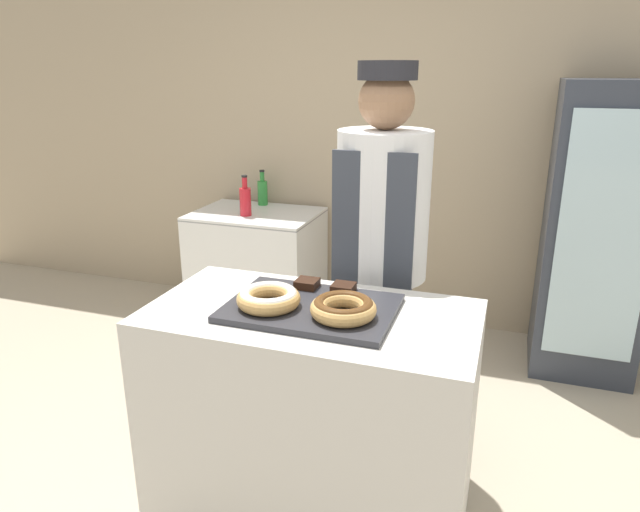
{
  "coord_description": "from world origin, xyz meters",
  "views": [
    {
      "loc": [
        0.65,
        -1.79,
        1.77
      ],
      "look_at": [
        0.0,
        0.1,
        1.11
      ],
      "focal_mm": 32.0,
      "sensor_mm": 36.0,
      "label": 1
    }
  ],
  "objects_px": {
    "brownie_back_right": "(343,288)",
    "bottle_green": "(263,191)",
    "baker_person": "(381,260)",
    "chest_freezer": "(257,266)",
    "donut_chocolate_glaze": "(343,307)",
    "serving_tray": "(311,308)",
    "donut_light_glaze": "(269,297)",
    "bottle_red": "(245,200)",
    "beverage_fridge": "(596,233)",
    "brownie_back_left": "(307,283)"
  },
  "relations": [
    {
      "from": "donut_light_glaze",
      "to": "brownie_back_right",
      "type": "height_order",
      "value": "donut_light_glaze"
    },
    {
      "from": "baker_person",
      "to": "bottle_green",
      "type": "bearing_deg",
      "value": 131.15
    },
    {
      "from": "donut_light_glaze",
      "to": "bottle_red",
      "type": "distance_m",
      "value": 1.95
    },
    {
      "from": "beverage_fridge",
      "to": "chest_freezer",
      "type": "bearing_deg",
      "value": 179.83
    },
    {
      "from": "beverage_fridge",
      "to": "serving_tray",
      "type": "bearing_deg",
      "value": -123.05
    },
    {
      "from": "donut_light_glaze",
      "to": "bottle_green",
      "type": "relative_size",
      "value": 0.89
    },
    {
      "from": "brownie_back_left",
      "to": "serving_tray",
      "type": "bearing_deg",
      "value": -65.16
    },
    {
      "from": "chest_freezer",
      "to": "serving_tray",
      "type": "bearing_deg",
      "value": -59.18
    },
    {
      "from": "brownie_back_right",
      "to": "donut_chocolate_glaze",
      "type": "bearing_deg",
      "value": -73.45
    },
    {
      "from": "donut_chocolate_glaze",
      "to": "chest_freezer",
      "type": "height_order",
      "value": "donut_chocolate_glaze"
    },
    {
      "from": "brownie_back_left",
      "to": "brownie_back_right",
      "type": "relative_size",
      "value": 1.0
    },
    {
      "from": "donut_light_glaze",
      "to": "donut_chocolate_glaze",
      "type": "relative_size",
      "value": 1.0
    },
    {
      "from": "brownie_back_right",
      "to": "bottle_red",
      "type": "xyz_separation_m",
      "value": [
        -1.14,
        1.49,
        -0.06
      ]
    },
    {
      "from": "serving_tray",
      "to": "donut_light_glaze",
      "type": "bearing_deg",
      "value": -156.23
    },
    {
      "from": "brownie_back_right",
      "to": "beverage_fridge",
      "type": "distance_m",
      "value": 1.91
    },
    {
      "from": "bottle_red",
      "to": "beverage_fridge",
      "type": "bearing_deg",
      "value": 2.41
    },
    {
      "from": "brownie_back_left",
      "to": "bottle_green",
      "type": "distance_m",
      "value": 2.09
    },
    {
      "from": "bottle_red",
      "to": "brownie_back_right",
      "type": "bearing_deg",
      "value": -52.51
    },
    {
      "from": "donut_light_glaze",
      "to": "brownie_back_left",
      "type": "height_order",
      "value": "donut_light_glaze"
    },
    {
      "from": "donut_light_glaze",
      "to": "donut_chocolate_glaze",
      "type": "height_order",
      "value": "same"
    },
    {
      "from": "chest_freezer",
      "to": "bottle_green",
      "type": "bearing_deg",
      "value": 101.48
    },
    {
      "from": "donut_chocolate_glaze",
      "to": "chest_freezer",
      "type": "bearing_deg",
      "value": 123.16
    },
    {
      "from": "baker_person",
      "to": "chest_freezer",
      "type": "bearing_deg",
      "value": 135.26
    },
    {
      "from": "bottle_green",
      "to": "brownie_back_right",
      "type": "bearing_deg",
      "value": -57.41
    },
    {
      "from": "bottle_green",
      "to": "brownie_back_left",
      "type": "bearing_deg",
      "value": -60.83
    },
    {
      "from": "bottle_green",
      "to": "bottle_red",
      "type": "bearing_deg",
      "value": -86.24
    },
    {
      "from": "brownie_back_left",
      "to": "brownie_back_right",
      "type": "distance_m",
      "value": 0.15
    },
    {
      "from": "donut_light_glaze",
      "to": "brownie_back_right",
      "type": "relative_size",
      "value": 2.74
    },
    {
      "from": "serving_tray",
      "to": "beverage_fridge",
      "type": "bearing_deg",
      "value": 56.95
    },
    {
      "from": "serving_tray",
      "to": "bottle_green",
      "type": "xyz_separation_m",
      "value": [
        -1.09,
        1.98,
        -0.04
      ]
    },
    {
      "from": "serving_tray",
      "to": "donut_light_glaze",
      "type": "height_order",
      "value": "donut_light_glaze"
    },
    {
      "from": "serving_tray",
      "to": "baker_person",
      "type": "relative_size",
      "value": 0.34
    },
    {
      "from": "brownie_back_left",
      "to": "baker_person",
      "type": "relative_size",
      "value": 0.05
    },
    {
      "from": "brownie_back_right",
      "to": "bottle_green",
      "type": "height_order",
      "value": "bottle_green"
    },
    {
      "from": "serving_tray",
      "to": "beverage_fridge",
      "type": "height_order",
      "value": "beverage_fridge"
    },
    {
      "from": "chest_freezer",
      "to": "beverage_fridge",
      "type": "bearing_deg",
      "value": -0.17
    },
    {
      "from": "brownie_back_right",
      "to": "beverage_fridge",
      "type": "height_order",
      "value": "beverage_fridge"
    },
    {
      "from": "donut_chocolate_glaze",
      "to": "serving_tray",
      "type": "bearing_deg",
      "value": 156.23
    },
    {
      "from": "baker_person",
      "to": "bottle_red",
      "type": "distance_m",
      "value": 1.59
    },
    {
      "from": "baker_person",
      "to": "brownie_back_left",
      "type": "bearing_deg",
      "value": -113.72
    },
    {
      "from": "beverage_fridge",
      "to": "chest_freezer",
      "type": "distance_m",
      "value": 2.23
    },
    {
      "from": "bottle_red",
      "to": "bottle_green",
      "type": "bearing_deg",
      "value": 93.76
    },
    {
      "from": "donut_chocolate_glaze",
      "to": "beverage_fridge",
      "type": "relative_size",
      "value": 0.13
    },
    {
      "from": "brownie_back_right",
      "to": "bottle_green",
      "type": "xyz_separation_m",
      "value": [
        -1.17,
        1.82,
        -0.06
      ]
    },
    {
      "from": "donut_chocolate_glaze",
      "to": "baker_person",
      "type": "distance_m",
      "value": 0.66
    },
    {
      "from": "baker_person",
      "to": "chest_freezer",
      "type": "distance_m",
      "value": 1.73
    },
    {
      "from": "serving_tray",
      "to": "chest_freezer",
      "type": "relative_size",
      "value": 0.7
    },
    {
      "from": "chest_freezer",
      "to": "bottle_red",
      "type": "xyz_separation_m",
      "value": [
        -0.03,
        -0.1,
        0.51
      ]
    },
    {
      "from": "baker_person",
      "to": "donut_light_glaze",
      "type": "bearing_deg",
      "value": -111.38
    },
    {
      "from": "baker_person",
      "to": "beverage_fridge",
      "type": "distance_m",
      "value": 1.54
    }
  ]
}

